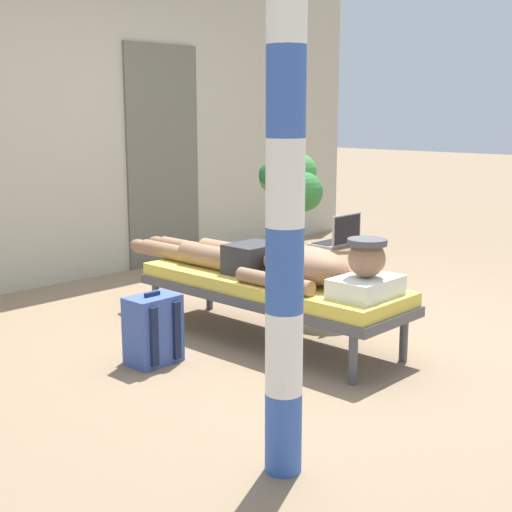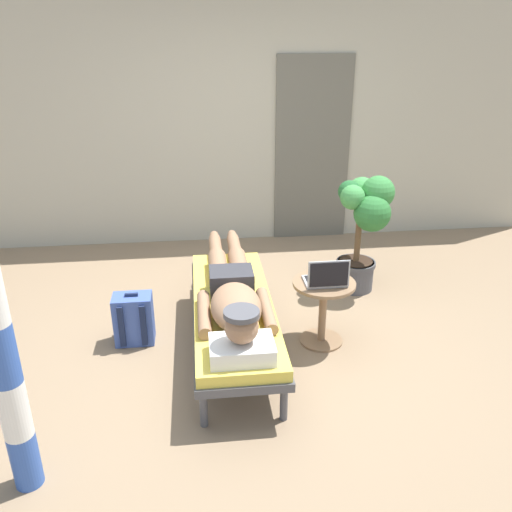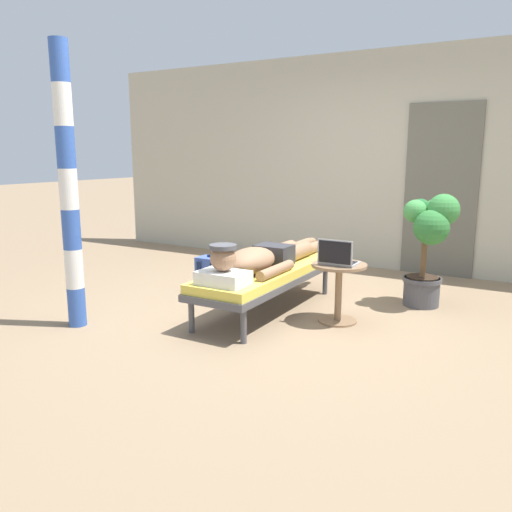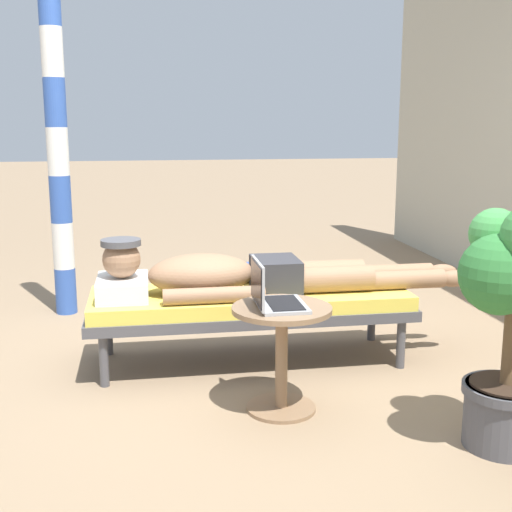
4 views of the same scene
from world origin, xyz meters
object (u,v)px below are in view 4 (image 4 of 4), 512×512
(lounge_chair, at_px, (250,304))
(side_table, at_px, (282,340))
(backpack, at_px, (264,294))
(person_reclining, at_px, (241,275))
(laptop, at_px, (271,295))
(porch_post, at_px, (58,151))

(lounge_chair, distance_m, side_table, 0.70)
(lounge_chair, bearing_deg, side_table, 3.27)
(side_table, xyz_separation_m, backpack, (-1.47, 0.18, -0.16))
(person_reclining, height_order, backpack, person_reclining)
(laptop, bearing_deg, lounge_chair, 179.07)
(side_table, height_order, backpack, side_table)
(lounge_chair, distance_m, laptop, 0.74)
(side_table, height_order, porch_post, porch_post)
(person_reclining, bearing_deg, backpack, 160.46)
(side_table, distance_m, laptop, 0.23)
(lounge_chair, xyz_separation_m, side_table, (0.70, 0.04, 0.01))
(person_reclining, height_order, porch_post, porch_post)
(backpack, distance_m, porch_post, 1.76)
(laptop, distance_m, backpack, 1.53)
(laptop, bearing_deg, porch_post, -148.76)
(side_table, bearing_deg, lounge_chair, -176.73)
(porch_post, bearing_deg, person_reclining, 42.64)
(side_table, xyz_separation_m, laptop, (0.00, -0.05, 0.23))
(laptop, bearing_deg, person_reclining, -176.59)
(laptop, height_order, porch_post, porch_post)
(side_table, relative_size, laptop, 1.69)
(backpack, bearing_deg, laptop, -8.94)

